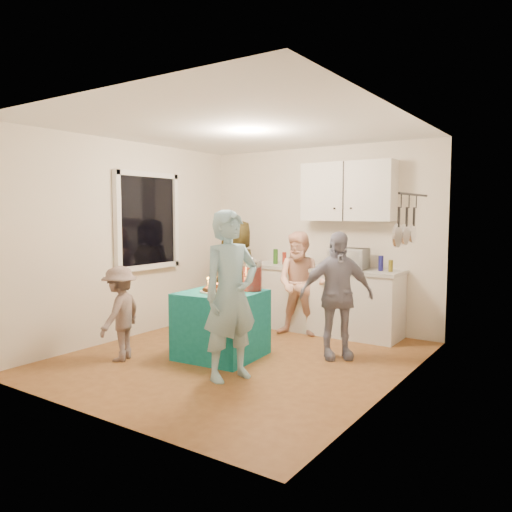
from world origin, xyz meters
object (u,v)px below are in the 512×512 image
Objects in this scene: party_table at (221,324)px; man_birthday at (231,295)px; counter at (322,301)px; punch_jar at (252,276)px; woman_back_center at (301,284)px; woman_back_left at (236,274)px; woman_back_right at (336,295)px; microwave at (349,259)px; child_near_left at (120,313)px.

man_birthday is at bearing -44.94° from party_table.
party_table is 0.91m from man_birthday.
punch_jar reaches higher than counter.
woman_back_left is at bearing 173.47° from woman_back_center.
man_birthday is 1.16× the size of woman_back_right.
microwave is 1.46× the size of punch_jar.
woman_back_right is (0.85, 0.46, -0.20)m from punch_jar.
woman_back_center is at bearing 15.81° from woman_back_left.
man_birthday reaches higher than punch_jar.
woman_back_center is at bearing 89.35° from punch_jar.
child_near_left is (-1.14, -2.13, -0.17)m from woman_back_center.
man_birthday is at bearing -48.14° from woman_back_left.
man_birthday is at bearing 78.57° from child_near_left.
child_near_left is (-0.18, -1.98, -0.25)m from woman_back_left.
microwave reaches higher than punch_jar.
woman_back_left is at bearing 156.05° from child_near_left.
counter is at bearing 56.41° from woman_back_center.
woman_back_right is at bearing -54.40° from woman_back_center.
punch_jar is 1.38m from woman_back_left.
woman_back_right reaches higher than woman_back_center.
counter is 1.31m from woman_back_right.
party_table is 0.59× the size of woman_back_right.
party_table is 1.36m from woman_back_right.
woman_back_center is (-0.13, -0.38, 0.28)m from counter.
woman_back_center is at bearing -108.37° from counter.
punch_jar reaches higher than party_table.
party_table is at bearing 172.39° from woman_back_right.
punch_jar is at bearing 168.13° from woman_back_right.
child_near_left is (-1.27, -2.50, 0.10)m from counter.
microwave is at bearing 66.58° from woman_back_right.
counter is at bearing 77.29° from party_table.
woman_back_left reaches higher than party_table.
punch_jar is 0.23× the size of woman_back_right.
man_birthday is (0.15, -2.32, 0.42)m from counter.
child_near_left is at bearing -133.51° from woman_back_center.
microwave is 1.60m from woman_back_left.
counter is at bearing 32.85° from woman_back_left.
microwave is 3.05m from child_near_left.
counter is 1.51× the size of woman_back_right.
counter is 1.82m from party_table.
woman_back_left is at bearing 54.53° from man_birthday.
counter is 2.06× the size of child_near_left.
man_birthday is at bearing -86.27° from counter.
party_table is at bearing -136.05° from punch_jar.
counter is 0.49m from woman_back_center.
punch_jar is at bearing -95.22° from counter.
woman_back_center is (0.97, 0.15, -0.08)m from woman_back_left.
child_near_left is at bearing 175.92° from woman_back_right.
microwave is 0.58× the size of party_table.
woman_back_right reaches higher than microwave.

